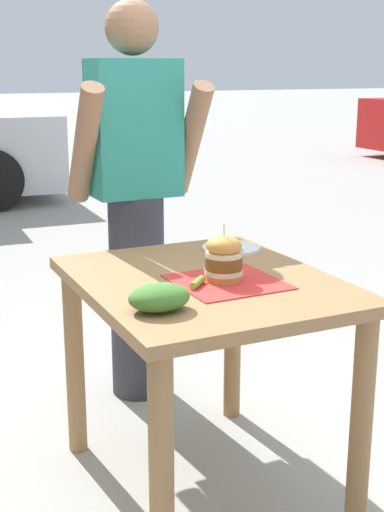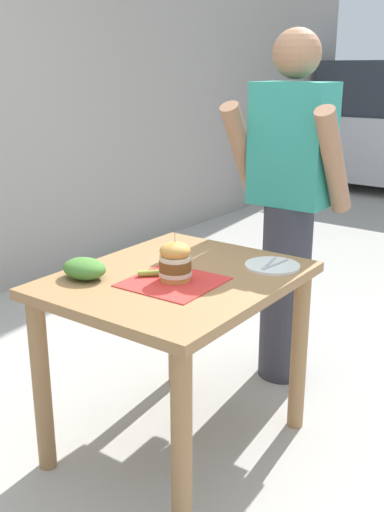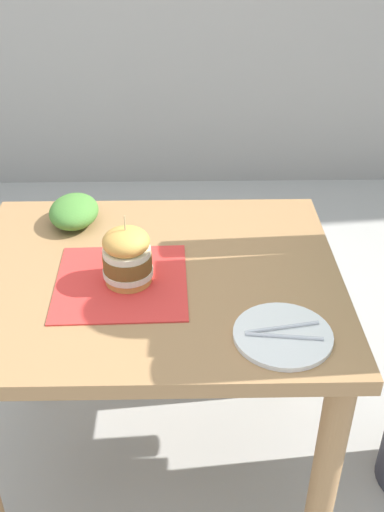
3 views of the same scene
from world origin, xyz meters
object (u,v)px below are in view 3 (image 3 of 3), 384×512
at_px(pickle_spear, 122,254).
at_px(side_plate_with_forks, 283,335).
at_px(patio_table, 155,316).
at_px(side_salad, 74,211).
at_px(sandwich, 127,256).

distance_m(pickle_spear, side_plate_with_forks, 0.50).
bearing_deg(patio_table, side_plate_with_forks, 49.21).
bearing_deg(side_plate_with_forks, side_salad, -134.10).
distance_m(patio_table, side_salad, 0.39).
height_order(sandwich, pickle_spear, sandwich).
height_order(patio_table, sandwich, sandwich).
bearing_deg(pickle_spear, sandwich, 13.52).
relative_size(patio_table, pickle_spear, 11.00).
relative_size(pickle_spear, side_salad, 0.48).
xyz_separation_m(pickle_spear, side_salad, (-0.19, -0.15, 0.02)).
relative_size(patio_table, side_salad, 5.32).
bearing_deg(side_salad, side_plate_with_forks, 45.90).
height_order(sandwich, side_plate_with_forks, sandwich).
xyz_separation_m(sandwich, side_salad, (-0.30, -0.18, -0.04)).
bearing_deg(patio_table, sandwich, -57.18).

